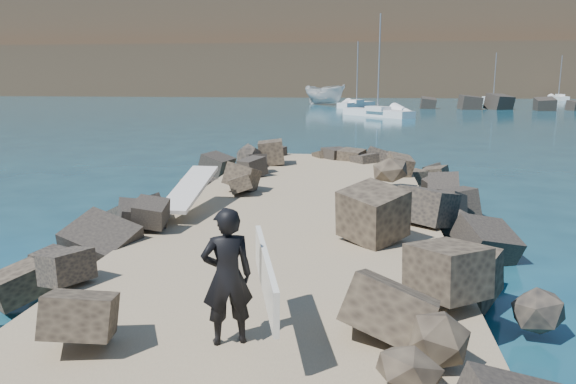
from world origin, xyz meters
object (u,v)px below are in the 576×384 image
boat_imported (325,95)px  surfer_with_board (233,276)px  surfboard_resting (190,193)px  sailboat_c (377,113)px

boat_imported → surfer_with_board: boat_imported is taller
surfboard_resting → sailboat_c: 42.00m
surfboard_resting → surfer_with_board: surfer_with_board is taller
surfer_with_board → sailboat_c: 47.97m
sailboat_c → surfboard_resting: bearing=-97.1°
surfboard_resting → boat_imported: (-1.26, 63.28, 0.31)m
surfboard_resting → sailboat_c: sailboat_c is taller
boat_imported → surfboard_resting: bearing=-137.1°
boat_imported → surfer_with_board: (3.72, -69.49, 0.07)m
surfboard_resting → boat_imported: bearing=92.0°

